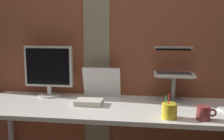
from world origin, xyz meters
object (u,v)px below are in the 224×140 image
(coffee_mug, at_px, (204,113))
(pen_cup, at_px, (169,111))
(laptop, at_px, (173,66))
(whiteboard_panel, at_px, (102,82))
(monitor, at_px, (49,69))

(coffee_mug, bearing_deg, pen_cup, 180.00)
(laptop, height_order, coffee_mug, laptop)
(whiteboard_panel, bearing_deg, laptop, 3.67)
(laptop, relative_size, whiteboard_panel, 0.99)
(monitor, height_order, whiteboard_panel, monitor)
(monitor, distance_m, pen_cup, 1.07)
(pen_cup, height_order, coffee_mug, pen_cup)
(monitor, xyz_separation_m, pen_cup, (0.96, -0.44, -0.18))
(laptop, height_order, whiteboard_panel, laptop)
(whiteboard_panel, xyz_separation_m, pen_cup, (0.52, -0.47, -0.07))
(monitor, bearing_deg, pen_cup, -24.46)
(coffee_mug, bearing_deg, monitor, 159.51)
(monitor, bearing_deg, coffee_mug, -20.49)
(monitor, height_order, laptop, same)
(monitor, distance_m, laptop, 1.02)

